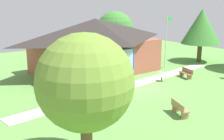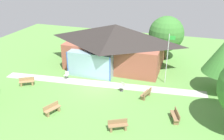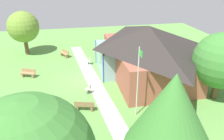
{
  "view_description": "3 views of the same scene",
  "coord_description": "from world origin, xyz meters",
  "px_view_note": "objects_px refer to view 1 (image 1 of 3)",
  "views": [
    {
      "loc": [
        -13.92,
        -14.83,
        6.4
      ],
      "look_at": [
        -0.75,
        2.73,
        0.94
      ],
      "focal_mm": 43.0,
      "sensor_mm": 36.0,
      "label": 1
    },
    {
      "loc": [
        8.13,
        -20.06,
        11.55
      ],
      "look_at": [
        0.87,
        1.96,
        1.22
      ],
      "focal_mm": 38.74,
      "sensor_mm": 36.0,
      "label": 2
    },
    {
      "loc": [
        19.2,
        -1.28,
        9.71
      ],
      "look_at": [
        0.15,
        2.64,
        0.95
      ],
      "focal_mm": 35.35,
      "sensor_mm": 36.0,
      "label": 3
    }
  ],
  "objects_px": {
    "flagpole": "(166,40)",
    "bench_mid_right": "(186,73)",
    "pavilion": "(96,45)",
    "bench_front_center": "(179,109)",
    "bench_mid_left": "(72,110)",
    "patio_chair_lawn_spare": "(161,76)",
    "tree_lawn_corner": "(85,83)",
    "patio_chair_west": "(93,88)",
    "tree_east_hedge": "(201,26)",
    "tree_behind_pavilion_right": "(115,30)"
  },
  "relations": [
    {
      "from": "bench_front_center",
      "to": "tree_lawn_corner",
      "type": "xyz_separation_m",
      "value": [
        -6.98,
        -1.03,
        3.1
      ]
    },
    {
      "from": "patio_chair_lawn_spare",
      "to": "tree_lawn_corner",
      "type": "xyz_separation_m",
      "value": [
        -11.44,
        -6.6,
        3.08
      ]
    },
    {
      "from": "patio_chair_lawn_spare",
      "to": "tree_lawn_corner",
      "type": "relative_size",
      "value": 0.16
    },
    {
      "from": "flagpole",
      "to": "tree_behind_pavilion_right",
      "type": "height_order",
      "value": "tree_behind_pavilion_right"
    },
    {
      "from": "tree_lawn_corner",
      "to": "patio_chair_west",
      "type": "bearing_deg",
      "value": 55.67
    },
    {
      "from": "tree_east_hedge",
      "to": "tree_lawn_corner",
      "type": "distance_m",
      "value": 22.74
    },
    {
      "from": "flagpole",
      "to": "tree_east_hedge",
      "type": "height_order",
      "value": "tree_east_hedge"
    },
    {
      "from": "patio_chair_west",
      "to": "bench_front_center",
      "type": "bearing_deg",
      "value": 108.96
    },
    {
      "from": "tree_east_hedge",
      "to": "patio_chair_west",
      "type": "bearing_deg",
      "value": -172.08
    },
    {
      "from": "patio_chair_west",
      "to": "tree_lawn_corner",
      "type": "distance_m",
      "value": 9.37
    },
    {
      "from": "bench_mid_left",
      "to": "tree_behind_pavilion_right",
      "type": "bearing_deg",
      "value": -166.97
    },
    {
      "from": "tree_lawn_corner",
      "to": "bench_mid_right",
      "type": "bearing_deg",
      "value": 23.32
    },
    {
      "from": "pavilion",
      "to": "patio_chair_west",
      "type": "xyz_separation_m",
      "value": [
        -3.78,
        -5.26,
        -2.2
      ]
    },
    {
      "from": "flagpole",
      "to": "tree_behind_pavilion_right",
      "type": "xyz_separation_m",
      "value": [
        -1.0,
        7.08,
        0.42
      ]
    },
    {
      "from": "flagpole",
      "to": "bench_mid_left",
      "type": "relative_size",
      "value": 3.48
    },
    {
      "from": "pavilion",
      "to": "tree_behind_pavilion_right",
      "type": "bearing_deg",
      "value": 37.37
    },
    {
      "from": "flagpole",
      "to": "bench_mid_right",
      "type": "distance_m",
      "value": 4.64
    },
    {
      "from": "tree_lawn_corner",
      "to": "tree_east_hedge",
      "type": "bearing_deg",
      "value": 24.66
    },
    {
      "from": "bench_mid_left",
      "to": "patio_chair_west",
      "type": "distance_m",
      "value": 4.11
    },
    {
      "from": "bench_mid_right",
      "to": "tree_east_hedge",
      "type": "xyz_separation_m",
      "value": [
        6.71,
        3.47,
        3.55
      ]
    },
    {
      "from": "bench_front_center",
      "to": "patio_chair_west",
      "type": "distance_m",
      "value": 6.58
    },
    {
      "from": "bench_mid_left",
      "to": "tree_east_hedge",
      "type": "xyz_separation_m",
      "value": [
        18.8,
        4.84,
        3.55
      ]
    },
    {
      "from": "bench_front_center",
      "to": "patio_chair_west",
      "type": "xyz_separation_m",
      "value": [
        -2.0,
        6.27,
        0.01
      ]
    },
    {
      "from": "bench_front_center",
      "to": "tree_lawn_corner",
      "type": "bearing_deg",
      "value": -59.06
    },
    {
      "from": "bench_mid_left",
      "to": "patio_chair_west",
      "type": "bearing_deg",
      "value": -170.91
    },
    {
      "from": "tree_behind_pavilion_right",
      "to": "bench_front_center",
      "type": "bearing_deg",
      "value": -114.85
    },
    {
      "from": "bench_mid_left",
      "to": "bench_mid_right",
      "type": "bearing_deg",
      "value": 155.17
    },
    {
      "from": "pavilion",
      "to": "flagpole",
      "type": "distance_m",
      "value": 7.12
    },
    {
      "from": "flagpole",
      "to": "patio_chair_lawn_spare",
      "type": "height_order",
      "value": "flagpole"
    },
    {
      "from": "patio_chair_lawn_spare",
      "to": "bench_front_center",
      "type": "bearing_deg",
      "value": 75.27
    },
    {
      "from": "bench_mid_left",
      "to": "tree_east_hedge",
      "type": "height_order",
      "value": "tree_east_hedge"
    },
    {
      "from": "bench_front_center",
      "to": "tree_behind_pavilion_right",
      "type": "xyz_separation_m",
      "value": [
        7.29,
        15.73,
        2.93
      ]
    },
    {
      "from": "patio_chair_west",
      "to": "flagpole",
      "type": "bearing_deg",
      "value": -165.7
    },
    {
      "from": "tree_east_hedge",
      "to": "bench_mid_left",
      "type": "bearing_deg",
      "value": -165.57
    },
    {
      "from": "tree_behind_pavilion_right",
      "to": "tree_east_hedge",
      "type": "relative_size",
      "value": 0.94
    },
    {
      "from": "tree_lawn_corner",
      "to": "pavilion",
      "type": "bearing_deg",
      "value": 55.07
    },
    {
      "from": "bench_mid_left",
      "to": "tree_lawn_corner",
      "type": "height_order",
      "value": "tree_lawn_corner"
    },
    {
      "from": "tree_east_hedge",
      "to": "bench_front_center",
      "type": "bearing_deg",
      "value": -148.28
    },
    {
      "from": "bench_mid_right",
      "to": "bench_front_center",
      "type": "bearing_deg",
      "value": 141.32
    },
    {
      "from": "pavilion",
      "to": "bench_mid_right",
      "type": "bearing_deg",
      "value": -51.69
    },
    {
      "from": "flagpole",
      "to": "patio_chair_lawn_spare",
      "type": "bearing_deg",
      "value": -141.28
    },
    {
      "from": "bench_mid_right",
      "to": "pavilion",
      "type": "bearing_deg",
      "value": 54.04
    },
    {
      "from": "flagpole",
      "to": "bench_front_center",
      "type": "distance_m",
      "value": 12.24
    },
    {
      "from": "flagpole",
      "to": "bench_mid_right",
      "type": "bearing_deg",
      "value": -109.88
    },
    {
      "from": "bench_front_center",
      "to": "tree_lawn_corner",
      "type": "relative_size",
      "value": 0.29
    },
    {
      "from": "patio_chair_west",
      "to": "bench_mid_left",
      "type": "bearing_deg",
      "value": 41.68
    },
    {
      "from": "pavilion",
      "to": "bench_front_center",
      "type": "bearing_deg",
      "value": -98.82
    },
    {
      "from": "patio_chair_lawn_spare",
      "to": "tree_behind_pavilion_right",
      "type": "xyz_separation_m",
      "value": [
        2.83,
        10.16,
        2.91
      ]
    },
    {
      "from": "patio_chair_lawn_spare",
      "to": "tree_behind_pavilion_right",
      "type": "height_order",
      "value": "tree_behind_pavilion_right"
    },
    {
      "from": "tree_east_hedge",
      "to": "tree_behind_pavilion_right",
      "type": "bearing_deg",
      "value": 131.29
    }
  ]
}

